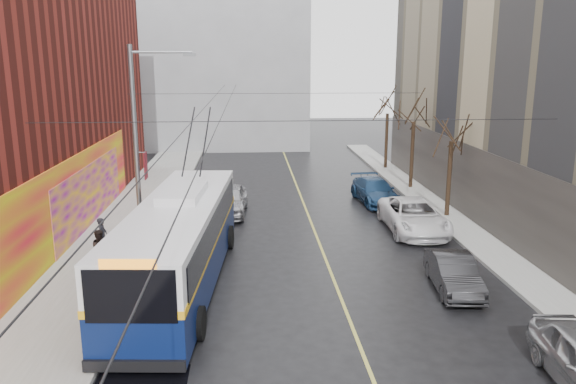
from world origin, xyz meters
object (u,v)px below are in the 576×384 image
Objects in this scene: streetlight_pole at (140,150)px; trolleybus at (179,242)px; tree_near at (452,127)px; following_car at (229,200)px; tree_mid at (414,110)px; parked_car_b at (454,273)px; pedestrian_b at (101,250)px; pedestrian_a at (103,236)px; pedestrian_c at (135,245)px; parked_car_d at (375,191)px; parked_car_c at (414,216)px; tree_far at (388,103)px.

streetlight_pole is 4.36m from trolleybus.
tree_near reaches higher than following_car.
parked_car_b is at bearing -100.84° from tree_mid.
pedestrian_b is at bearing -115.28° from following_car.
tree_near is 18.33m from pedestrian_a.
parked_car_b is 2.63× the size of pedestrian_c.
pedestrian_a reaches higher than parked_car_d.
tree_near is at bearing -52.70° from parked_car_d.
streetlight_pole is 15.81m from parked_car_d.
trolleybus is 12.51m from parked_car_c.
parked_car_c is at bearing -129.65° from pedestrian_c.
following_car is (-8.70, -1.95, 0.09)m from parked_car_d.
trolleybus is (1.73, -2.51, -3.11)m from streetlight_pole.
parked_car_b is 2.36× the size of pedestrian_b.
following_car is 8.68m from pedestrian_c.
streetlight_pole is at bearing 168.22° from parked_car_b.
following_car reaches higher than parked_car_d.
pedestrian_b is at bearing -146.66° from parked_car_d.
tree_far is at bearing -3.86° from pedestrian_b.
parked_car_d is at bearing 95.50° from parked_car_b.
following_car is 3.12× the size of pedestrian_c.
pedestrian_c is at bearing -162.06° from parked_car_c.
parked_car_b is at bearing -95.06° from parked_car_d.
pedestrian_b reaches higher than pedestrian_c.
tree_near is at bearing -90.00° from tree_far.
pedestrian_c reaches higher than parked_car_b.
following_car is at bearing 158.10° from parked_car_c.
pedestrian_a is (-13.95, -8.57, 0.23)m from parked_car_d.
pedestrian_a is at bearing -144.88° from tree_mid.
parked_car_c is 5.90m from parked_car_d.
tree_mid is at bearing -15.27° from pedestrian_b.
pedestrian_b reaches higher than parked_car_d.
streetlight_pole reaches higher than tree_mid.
tree_mid is 13.81m from following_car.
trolleybus reaches higher than pedestrian_b.
pedestrian_a is (-3.73, 3.45, -0.78)m from trolleybus.
parked_car_d is (10.21, 12.02, -1.01)m from trolleybus.
pedestrian_b is (-1.55, -1.18, -3.84)m from streetlight_pole.
parked_car_c is (-2.56, -16.35, -4.34)m from tree_far.
streetlight_pole is 3.96m from pedestrian_c.
parked_car_d is (-3.20, 3.51, -4.25)m from tree_near.
following_car is 2.80× the size of pedestrian_b.
pedestrian_b reaches higher than following_car.
trolleybus is at bearing 178.80° from parked_car_b.
pedestrian_b is (-16.69, -14.18, -4.25)m from tree_mid.
pedestrian_c is (-0.36, -0.33, -3.93)m from streetlight_pole.
pedestrian_a reaches higher than parked_car_c.
tree_mid is 10.67m from parked_car_c.
parked_car_b is (11.94, -3.71, -4.18)m from streetlight_pole.
tree_near is 3.74× the size of pedestrian_b.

